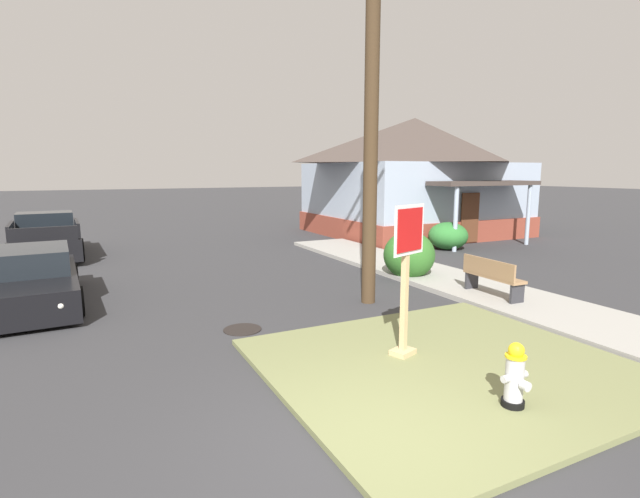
{
  "coord_description": "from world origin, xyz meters",
  "views": [
    {
      "loc": [
        -2.5,
        -3.76,
        2.9
      ],
      "look_at": [
        1.41,
        4.1,
        1.45
      ],
      "focal_mm": 26.41,
      "sensor_mm": 36.0,
      "label": 1
    }
  ],
  "objects_px": {
    "fire_hydrant": "(515,377)",
    "pickup_truck_black": "(46,239)",
    "stop_sign": "(406,282)",
    "manhole_cover": "(242,329)",
    "street_bench": "(492,275)",
    "parked_sedan_black": "(32,281)",
    "utility_pole": "(372,56)"
  },
  "relations": [
    {
      "from": "fire_hydrant",
      "to": "utility_pole",
      "type": "height_order",
      "value": "utility_pole"
    },
    {
      "from": "stop_sign",
      "to": "street_bench",
      "type": "distance_m",
      "value": 4.29
    },
    {
      "from": "stop_sign",
      "to": "manhole_cover",
      "type": "distance_m",
      "value": 3.31
    },
    {
      "from": "fire_hydrant",
      "to": "pickup_truck_black",
      "type": "bearing_deg",
      "value": 111.37
    },
    {
      "from": "parked_sedan_black",
      "to": "pickup_truck_black",
      "type": "xyz_separation_m",
      "value": [
        -0.13,
        6.75,
        0.07
      ]
    },
    {
      "from": "stop_sign",
      "to": "street_bench",
      "type": "bearing_deg",
      "value": 26.36
    },
    {
      "from": "stop_sign",
      "to": "utility_pole",
      "type": "xyz_separation_m",
      "value": [
        1.25,
        3.02,
        4.01
      ]
    },
    {
      "from": "manhole_cover",
      "to": "pickup_truck_black",
      "type": "height_order",
      "value": "pickup_truck_black"
    },
    {
      "from": "parked_sedan_black",
      "to": "stop_sign",
      "type": "bearing_deg",
      "value": -48.19
    },
    {
      "from": "stop_sign",
      "to": "street_bench",
      "type": "height_order",
      "value": "stop_sign"
    },
    {
      "from": "pickup_truck_black",
      "to": "fire_hydrant",
      "type": "bearing_deg",
      "value": -68.63
    },
    {
      "from": "street_bench",
      "to": "parked_sedan_black",
      "type": "bearing_deg",
      "value": 155.56
    },
    {
      "from": "parked_sedan_black",
      "to": "manhole_cover",
      "type": "bearing_deg",
      "value": -45.14
    },
    {
      "from": "pickup_truck_black",
      "to": "street_bench",
      "type": "bearing_deg",
      "value": -49.46
    },
    {
      "from": "fire_hydrant",
      "to": "manhole_cover",
      "type": "bearing_deg",
      "value": 115.02
    },
    {
      "from": "parked_sedan_black",
      "to": "pickup_truck_black",
      "type": "height_order",
      "value": "pickup_truck_black"
    },
    {
      "from": "stop_sign",
      "to": "utility_pole",
      "type": "height_order",
      "value": "utility_pole"
    },
    {
      "from": "fire_hydrant",
      "to": "parked_sedan_black",
      "type": "distance_m",
      "value": 9.78
    },
    {
      "from": "street_bench",
      "to": "utility_pole",
      "type": "distance_m",
      "value": 5.43
    },
    {
      "from": "manhole_cover",
      "to": "street_bench",
      "type": "distance_m",
      "value": 5.69
    },
    {
      "from": "manhole_cover",
      "to": "parked_sedan_black",
      "type": "height_order",
      "value": "parked_sedan_black"
    },
    {
      "from": "stop_sign",
      "to": "pickup_truck_black",
      "type": "bearing_deg",
      "value": 113.45
    },
    {
      "from": "street_bench",
      "to": "manhole_cover",
      "type": "bearing_deg",
      "value": 174.13
    },
    {
      "from": "pickup_truck_black",
      "to": "utility_pole",
      "type": "distance_m",
      "value": 12.81
    },
    {
      "from": "stop_sign",
      "to": "parked_sedan_black",
      "type": "distance_m",
      "value": 8.18
    },
    {
      "from": "stop_sign",
      "to": "utility_pole",
      "type": "distance_m",
      "value": 5.17
    },
    {
      "from": "fire_hydrant",
      "to": "pickup_truck_black",
      "type": "relative_size",
      "value": 0.16
    },
    {
      "from": "pickup_truck_black",
      "to": "parked_sedan_black",
      "type": "bearing_deg",
      "value": -88.91
    },
    {
      "from": "fire_hydrant",
      "to": "utility_pole",
      "type": "bearing_deg",
      "value": 78.05
    },
    {
      "from": "manhole_cover",
      "to": "parked_sedan_black",
      "type": "xyz_separation_m",
      "value": [
        -3.6,
        3.61,
        0.53
      ]
    },
    {
      "from": "parked_sedan_black",
      "to": "street_bench",
      "type": "distance_m",
      "value": 10.14
    },
    {
      "from": "street_bench",
      "to": "utility_pole",
      "type": "xyz_separation_m",
      "value": [
        -2.54,
        1.14,
        4.67
      ]
    }
  ]
}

